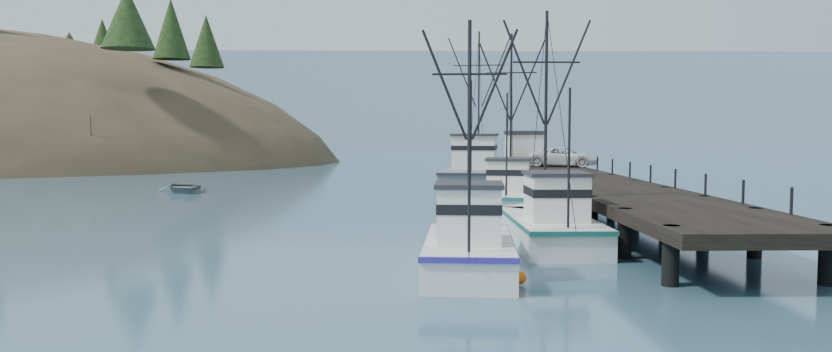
{
  "coord_description": "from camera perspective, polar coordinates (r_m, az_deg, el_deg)",
  "views": [
    {
      "loc": [
        2.56,
        -27.81,
        5.26
      ],
      "look_at": [
        3.4,
        12.47,
        2.5
      ],
      "focal_mm": 32.0,
      "sensor_mm": 36.0,
      "label": 1
    }
  ],
  "objects": [
    {
      "name": "trawler_near",
      "position": [
        33.38,
        10.19,
        -3.79
      ],
      "size": [
        3.46,
        10.42,
        10.72
      ],
      "color": "white",
      "rests_on": "ground"
    },
    {
      "name": "pickup_truck",
      "position": [
        59.72,
        11.32,
        1.45
      ],
      "size": [
        6.06,
        4.32,
        1.53
      ],
      "primitive_type": "imported",
      "rotation": [
        0.0,
        0.0,
        1.21
      ],
      "color": "silver",
      "rests_on": "pier"
    },
    {
      "name": "trawler_far",
      "position": [
        46.56,
        7.2,
        -1.58
      ],
      "size": [
        5.32,
        11.15,
        11.36
      ],
      "color": "white",
      "rests_on": "ground"
    },
    {
      "name": "trawler_mid",
      "position": [
        26.89,
        4.08,
        -5.6
      ],
      "size": [
        3.8,
        9.28,
        9.44
      ],
      "color": "white",
      "rests_on": "ground"
    },
    {
      "name": "pier_shed",
      "position": [
        62.7,
        8.31,
        2.19
      ],
      "size": [
        3.0,
        3.2,
        2.8
      ],
      "color": "silver",
      "rests_on": "pier"
    },
    {
      "name": "work_vessel",
      "position": [
        60.57,
        4.71,
        0.09
      ],
      "size": [
        7.17,
        16.14,
        13.37
      ],
      "color": "slate",
      "rests_on": "ground"
    },
    {
      "name": "pier",
      "position": [
        45.42,
        13.4,
        -0.69
      ],
      "size": [
        6.0,
        44.0,
        2.0
      ],
      "color": "black",
      "rests_on": "ground"
    },
    {
      "name": "distant_ridge_far",
      "position": [
        217.08,
        -12.52,
        2.44
      ],
      "size": [
        180.0,
        25.0,
        18.0
      ],
      "primitive_type": "cube",
      "color": "silver",
      "rests_on": "ground"
    },
    {
      "name": "distant_ridge",
      "position": [
        198.02,
        0.95,
        2.4
      ],
      "size": [
        360.0,
        40.0,
        26.0
      ],
      "primitive_type": "cube",
      "color": "#9EB2C6",
      "rests_on": "ground"
    },
    {
      "name": "motorboat",
      "position": [
        61.23,
        -17.32,
        -1.19
      ],
      "size": [
        5.56,
        6.35,
        1.09
      ],
      "primitive_type": "imported",
      "rotation": [
        0.0,
        0.0,
        0.41
      ],
      "color": "slate",
      "rests_on": "ground"
    },
    {
      "name": "ground",
      "position": [
        28.42,
        -6.39,
        -6.77
      ],
      "size": [
        400.0,
        400.0,
        0.0
      ],
      "primitive_type": "plane",
      "color": "#32586F",
      "rests_on": "ground"
    },
    {
      "name": "moored_sailboats",
      "position": [
        92.01,
        -27.13,
        0.42
      ],
      "size": [
        16.28,
        19.09,
        6.35
      ],
      "color": "white",
      "rests_on": "ground"
    }
  ]
}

